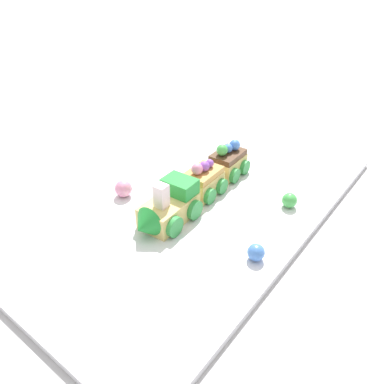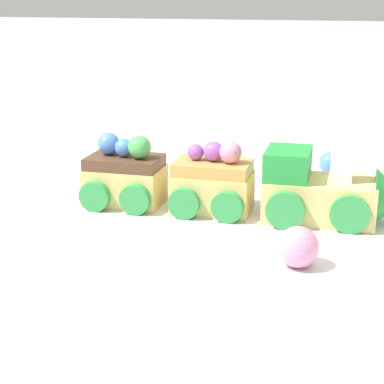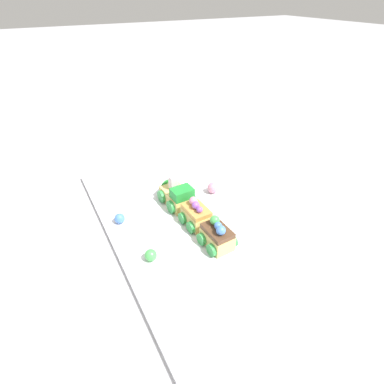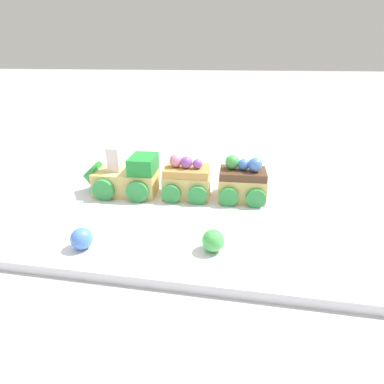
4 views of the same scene
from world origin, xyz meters
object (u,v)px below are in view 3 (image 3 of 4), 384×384
Objects in this scene: cake_car_chocolate at (217,236)px; gumball_green at (151,255)px; cake_car_caramel at (196,215)px; cake_train_locomotive at (175,194)px; gumball_pink at (213,188)px; gumball_blue at (120,218)px.

cake_car_chocolate is 2.84× the size of gumball_green.
cake_car_chocolate is at bearing -101.30° from gumball_green.
cake_train_locomotive is at bearing -0.02° from cake_car_caramel.
cake_train_locomotive is 0.11m from gumball_pink.
cake_car_chocolate reaches higher than gumball_green.
gumball_blue is 0.98× the size of gumball_green.
gumball_blue is 0.82× the size of gumball_pink.
cake_train_locomotive is 0.11m from cake_car_caramel.
cake_car_chocolate is 0.15m from gumball_green.
cake_train_locomotive is 4.02× the size of gumball_pink.
cake_car_chocolate reaches higher than gumball_blue.
cake_train_locomotive is at bearing 84.27° from gumball_pink.
cake_car_caramel is 1.00× the size of cake_car_chocolate.
gumball_pink reaches higher than gumball_green.
gumball_pink is at bearing -58.71° from gumball_green.
gumball_pink is at bearing -32.15° from cake_car_chocolate.
cake_car_caramel is (-0.11, -0.00, -0.00)m from cake_train_locomotive.
cake_train_locomotive is 0.21m from gumball_green.
gumball_pink reaches higher than gumball_blue.
cake_car_caramel is at bearing 0.05° from cake_car_chocolate.
cake_car_caramel is at bearing -68.20° from gumball_green.
gumball_green is (-0.15, 0.25, -0.00)m from gumball_pink.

